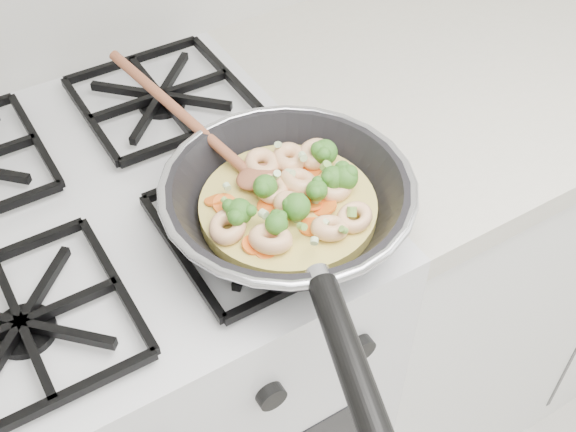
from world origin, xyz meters
TOP-DOWN VIEW (x-y plane):
  - stove at (0.00, 1.70)m, footprint 0.60×0.60m
  - counter_right at (0.80, 1.70)m, footprint 1.00×0.60m
  - skillet at (0.18, 1.53)m, footprint 0.31×0.63m

SIDE VIEW (x-z plane):
  - counter_right at x=0.80m, z-range 0.00..0.90m
  - stove at x=0.00m, z-range 0.00..0.92m
  - skillet at x=0.18m, z-range 0.91..1.01m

